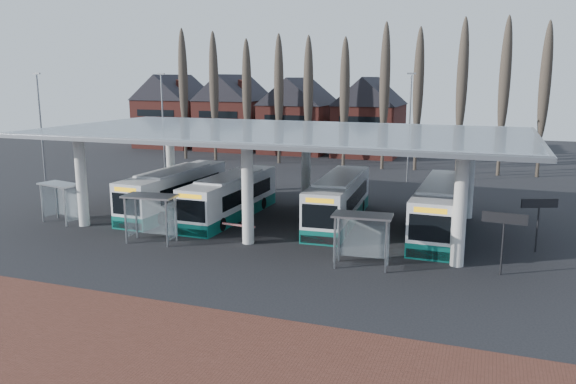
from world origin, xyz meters
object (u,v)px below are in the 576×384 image
(bus_3, at_px, (441,209))
(shelter_0, at_px, (62,194))
(shelter_1, at_px, (152,208))
(bus_1, at_px, (231,197))
(bus_2, at_px, (339,201))
(shelter_2, at_px, (363,228))
(bus_0, at_px, (175,192))

(bus_3, relative_size, shelter_0, 3.74)
(shelter_0, relative_size, shelter_1, 0.97)
(bus_1, bearing_deg, bus_3, 3.91)
(bus_2, xyz_separation_m, bus_3, (6.80, -0.51, 0.05))
(bus_3, relative_size, shelter_2, 3.75)
(bus_1, relative_size, shelter_0, 3.49)
(bus_0, relative_size, shelter_2, 3.62)
(shelter_1, height_order, shelter_2, shelter_1)
(shelter_0, bearing_deg, shelter_2, 7.02)
(bus_0, bearing_deg, shelter_0, -134.94)
(bus_3, height_order, shelter_0, bus_3)
(shelter_1, xyz_separation_m, shelter_2, (12.84, -0.10, -0.05))
(bus_0, xyz_separation_m, shelter_2, (15.68, -7.41, 0.57))
(shelter_0, height_order, shelter_1, shelter_1)
(bus_0, bearing_deg, bus_2, 6.56)
(bus_1, xyz_separation_m, shelter_0, (-10.24, -5.16, 0.53))
(bus_2, height_order, shelter_1, bus_2)
(bus_3, distance_m, shelter_2, 8.65)
(shelter_1, bearing_deg, bus_0, 106.28)
(shelter_1, bearing_deg, bus_3, 21.16)
(bus_0, relative_size, shelter_1, 3.52)
(shelter_0, relative_size, shelter_2, 1.00)
(shelter_1, bearing_deg, bus_1, 70.87)
(bus_0, relative_size, bus_2, 0.99)
(shelter_0, bearing_deg, bus_2, 32.53)
(bus_2, distance_m, bus_3, 6.82)
(bus_0, bearing_deg, shelter_2, -23.90)
(bus_1, distance_m, shelter_0, 11.48)
(bus_1, bearing_deg, bus_2, 10.55)
(bus_2, relative_size, shelter_0, 3.66)
(bus_0, distance_m, shelter_0, 7.76)
(bus_1, distance_m, shelter_1, 7.37)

